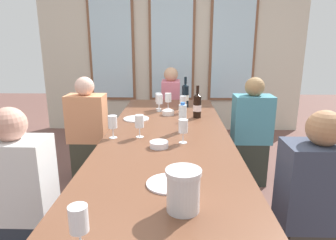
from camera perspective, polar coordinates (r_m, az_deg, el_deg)
The scene contains 24 objects.
ground_plane at distance 2.65m, azimuth -0.15°, elevation -18.20°, with size 12.00×12.00×0.00m, color brown.
back_wall_with_windows at distance 4.83m, azimuth 0.75°, elevation 14.99°, with size 4.17×0.10×2.90m.
dining_table at distance 2.35m, azimuth -0.16°, elevation -4.23°, with size 0.97×2.82×0.74m.
white_plate_0 at distance 2.80m, azimuth -6.11°, elevation 0.24°, with size 0.24×0.24×0.01m, color white.
white_plate_1 at distance 1.56m, azimuth 0.14°, elevation -12.09°, with size 0.23×0.23×0.01m, color white.
metal_pitcher at distance 1.31m, azimuth 2.94°, elevation -13.24°, with size 0.16×0.16×0.19m.
wine_bottle_0 at distance 2.83m, azimuth 5.63°, elevation 2.77°, with size 0.08×0.08×0.31m.
wine_bottle_1 at distance 3.28m, azimuth 3.34°, elevation 4.74°, with size 0.08×0.08×0.33m.
tasting_bowl_0 at distance 2.94m, azimuth 0.03°, elevation 1.42°, with size 0.12×0.12×0.05m, color white.
tasting_bowl_1 at distance 2.05m, azimuth -1.73°, elevation -4.71°, with size 0.13×0.13×0.04m, color white.
water_bottle at distance 2.38m, azimuth 2.82°, elevation 0.41°, with size 0.06×0.06×0.24m.
wine_glass_0 at distance 3.17m, azimuth 0.03°, elevation 4.18°, with size 0.07×0.07×0.17m.
wine_glass_1 at distance 2.26m, azimuth -10.59°, elevation -0.46°, with size 0.07×0.07×0.17m.
wine_glass_2 at distance 3.01m, azimuth 2.90°, elevation 3.56°, with size 0.07×0.07×0.17m.
wine_glass_3 at distance 1.11m, azimuth -16.78°, elevation -17.90°, with size 0.07×0.07×0.17m.
wine_glass_4 at distance 2.11m, azimuth 2.94°, elevation -1.41°, with size 0.07×0.07×0.17m.
wine_glass_5 at distance 2.25m, azimuth -5.51°, elevation -0.35°, with size 0.07×0.07×0.17m.
wine_glass_6 at distance 3.17m, azimuth -1.82°, elevation 4.17°, with size 0.07×0.07×0.17m.
wine_glass_7 at distance 3.08m, azimuth -1.67°, elevation 3.82°, with size 0.07×0.07×0.17m.
seated_person_0 at distance 2.00m, azimuth -26.44°, elevation -14.38°, with size 0.38×0.24×1.11m.
seated_person_1 at distance 1.92m, azimuth 26.04°, elevation -15.58°, with size 0.38×0.24×1.11m.
seated_person_2 at distance 3.17m, azimuth -15.11°, elevation -2.53°, with size 0.38×0.24×1.11m.
seated_person_3 at distance 3.15m, azimuth 15.65°, elevation -2.70°, with size 0.38×0.24×1.11m.
seated_person_4 at distance 4.09m, azimuth 0.55°, elevation 1.91°, with size 0.24×0.38×1.11m.
Camera 1 is at (0.06, -2.22, 1.45)m, focal length 31.77 mm.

